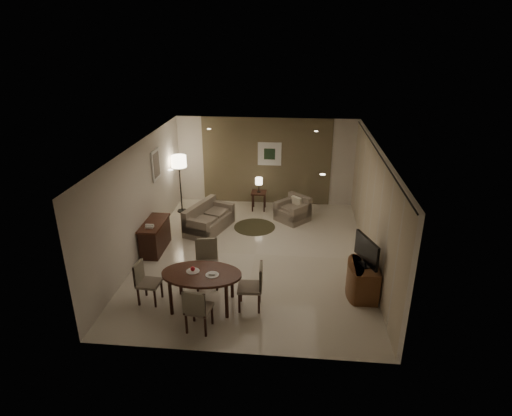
# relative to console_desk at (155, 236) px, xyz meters

# --- Properties ---
(room_shell) EXTENTS (5.50, 7.00, 2.70)m
(room_shell) POSITION_rel_console_desk_xyz_m (2.49, 0.40, 0.98)
(room_shell) COLOR beige
(room_shell) RESTS_ON ground
(taupe_accent) EXTENTS (3.96, 0.03, 2.70)m
(taupe_accent) POSITION_rel_console_desk_xyz_m (2.49, 3.48, 0.98)
(taupe_accent) COLOR brown
(taupe_accent) RESTS_ON wall_back
(curtain_wall) EXTENTS (0.08, 6.70, 2.58)m
(curtain_wall) POSITION_rel_console_desk_xyz_m (5.17, 0.00, 0.95)
(curtain_wall) COLOR beige
(curtain_wall) RESTS_ON wall_right
(curtain_rod) EXTENTS (0.03, 6.80, 0.03)m
(curtain_rod) POSITION_rel_console_desk_xyz_m (5.17, 0.00, 2.27)
(curtain_rod) COLOR black
(curtain_rod) RESTS_ON wall_right
(art_back_frame) EXTENTS (0.72, 0.03, 0.72)m
(art_back_frame) POSITION_rel_console_desk_xyz_m (2.59, 3.46, 1.23)
(art_back_frame) COLOR silver
(art_back_frame) RESTS_ON wall_back
(art_back_canvas) EXTENTS (0.34, 0.01, 0.34)m
(art_back_canvas) POSITION_rel_console_desk_xyz_m (2.59, 3.44, 1.23)
(art_back_canvas) COLOR #1F331C
(art_back_canvas) RESTS_ON wall_back
(art_left_frame) EXTENTS (0.03, 0.60, 0.80)m
(art_left_frame) POSITION_rel_console_desk_xyz_m (-0.23, 1.20, 1.48)
(art_left_frame) COLOR silver
(art_left_frame) RESTS_ON wall_left
(art_left_canvas) EXTENTS (0.01, 0.46, 0.64)m
(art_left_canvas) POSITION_rel_console_desk_xyz_m (-0.21, 1.20, 1.48)
(art_left_canvas) COLOR gray
(art_left_canvas) RESTS_ON wall_left
(downlight_nl) EXTENTS (0.10, 0.10, 0.01)m
(downlight_nl) POSITION_rel_console_desk_xyz_m (1.09, -1.80, 2.31)
(downlight_nl) COLOR white
(downlight_nl) RESTS_ON ceiling
(downlight_nr) EXTENTS (0.10, 0.10, 0.01)m
(downlight_nr) POSITION_rel_console_desk_xyz_m (3.89, -1.80, 2.31)
(downlight_nr) COLOR white
(downlight_nr) RESTS_ON ceiling
(downlight_fl) EXTENTS (0.10, 0.10, 0.01)m
(downlight_fl) POSITION_rel_console_desk_xyz_m (1.09, 1.80, 2.31)
(downlight_fl) COLOR white
(downlight_fl) RESTS_ON ceiling
(downlight_fr) EXTENTS (0.10, 0.10, 0.01)m
(downlight_fr) POSITION_rel_console_desk_xyz_m (3.89, 1.80, 2.31)
(downlight_fr) COLOR white
(downlight_fr) RESTS_ON ceiling
(console_desk) EXTENTS (0.48, 1.20, 0.75)m
(console_desk) POSITION_rel_console_desk_xyz_m (0.00, 0.00, 0.00)
(console_desk) COLOR #4B2618
(console_desk) RESTS_ON floor
(telephone) EXTENTS (0.20, 0.14, 0.09)m
(telephone) POSITION_rel_console_desk_xyz_m (0.00, -0.30, 0.43)
(telephone) COLOR white
(telephone) RESTS_ON console_desk
(tv_cabinet) EXTENTS (0.48, 0.90, 0.70)m
(tv_cabinet) POSITION_rel_console_desk_xyz_m (4.89, -1.50, -0.03)
(tv_cabinet) COLOR brown
(tv_cabinet) RESTS_ON floor
(flat_tv) EXTENTS (0.36, 0.85, 0.60)m
(flat_tv) POSITION_rel_console_desk_xyz_m (4.87, -1.50, 0.65)
(flat_tv) COLOR black
(flat_tv) RESTS_ON tv_cabinet
(dining_table) EXTENTS (1.57, 0.98, 0.73)m
(dining_table) POSITION_rel_console_desk_xyz_m (1.66, -2.19, -0.01)
(dining_table) COLOR #4B2618
(dining_table) RESTS_ON floor
(chair_near) EXTENTS (0.50, 0.50, 0.91)m
(chair_near) POSITION_rel_console_desk_xyz_m (1.76, -2.91, 0.08)
(chair_near) COLOR gray
(chair_near) RESTS_ON floor
(chair_far) EXTENTS (0.57, 0.57, 1.01)m
(chair_far) POSITION_rel_console_desk_xyz_m (1.61, -1.48, 0.13)
(chair_far) COLOR gray
(chair_far) RESTS_ON floor
(chair_left) EXTENTS (0.45, 0.45, 0.87)m
(chair_left) POSITION_rel_console_desk_xyz_m (0.58, -2.16, 0.06)
(chair_left) COLOR gray
(chair_left) RESTS_ON floor
(chair_right) EXTENTS (0.48, 0.48, 0.94)m
(chair_right) POSITION_rel_console_desk_xyz_m (2.60, -2.17, 0.10)
(chair_right) COLOR gray
(chair_right) RESTS_ON floor
(plate_a) EXTENTS (0.26, 0.26, 0.02)m
(plate_a) POSITION_rel_console_desk_xyz_m (1.48, -2.14, 0.37)
(plate_a) COLOR white
(plate_a) RESTS_ON dining_table
(plate_b) EXTENTS (0.26, 0.26, 0.02)m
(plate_b) POSITION_rel_console_desk_xyz_m (1.88, -2.24, 0.37)
(plate_b) COLOR white
(plate_b) RESTS_ON dining_table
(fruit_apple) EXTENTS (0.09, 0.09, 0.09)m
(fruit_apple) POSITION_rel_console_desk_xyz_m (1.48, -2.14, 0.42)
(fruit_apple) COLOR red
(fruit_apple) RESTS_ON plate_a
(napkin) EXTENTS (0.12, 0.08, 0.03)m
(napkin) POSITION_rel_console_desk_xyz_m (1.88, -2.24, 0.39)
(napkin) COLOR white
(napkin) RESTS_ON plate_b
(round_rug) EXTENTS (1.15, 1.15, 0.01)m
(round_rug) POSITION_rel_console_desk_xyz_m (2.32, 1.57, -0.37)
(round_rug) COLOR #454026
(round_rug) RESTS_ON floor
(sofa) EXTENTS (1.71, 1.24, 0.72)m
(sofa) POSITION_rel_console_desk_xyz_m (1.10, 1.29, -0.01)
(sofa) COLOR gray
(sofa) RESTS_ON floor
(armchair) EXTENTS (1.10, 1.10, 0.71)m
(armchair) POSITION_rel_console_desk_xyz_m (3.35, 2.13, -0.02)
(armchair) COLOR gray
(armchair) RESTS_ON floor
(side_table) EXTENTS (0.45, 0.45, 0.57)m
(side_table) POSITION_rel_console_desk_xyz_m (2.32, 2.87, -0.09)
(side_table) COLOR black
(side_table) RESTS_ON floor
(table_lamp) EXTENTS (0.22, 0.22, 0.50)m
(table_lamp) POSITION_rel_console_desk_xyz_m (2.32, 2.87, 0.44)
(table_lamp) COLOR #FFEAC1
(table_lamp) RESTS_ON side_table
(floor_lamp) EXTENTS (0.44, 0.44, 1.74)m
(floor_lamp) POSITION_rel_console_desk_xyz_m (0.01, 2.49, 0.50)
(floor_lamp) COLOR #FFE5B7
(floor_lamp) RESTS_ON floor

